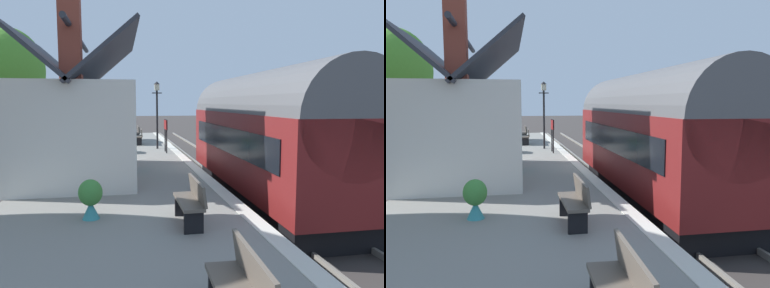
# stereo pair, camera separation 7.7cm
# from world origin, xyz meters

# --- Properties ---
(ground_plane) EXTENTS (160.00, 160.00, 0.00)m
(ground_plane) POSITION_xyz_m (0.00, 0.00, 0.00)
(ground_plane) COLOR #383330
(platform) EXTENTS (32.00, 5.65, 0.95)m
(platform) POSITION_xyz_m (0.00, 3.83, 0.48)
(platform) COLOR gray
(platform) RESTS_ON ground
(platform_edge_coping) EXTENTS (32.00, 0.36, 0.02)m
(platform_edge_coping) POSITION_xyz_m (0.00, 1.18, 0.96)
(platform_edge_coping) COLOR beige
(platform_edge_coping) RESTS_ON platform
(rail_near) EXTENTS (52.00, 0.08, 0.14)m
(rail_near) POSITION_xyz_m (0.00, -1.62, 0.07)
(rail_near) COLOR gray
(rail_near) RESTS_ON ground
(rail_far) EXTENTS (52.00, 0.08, 0.14)m
(rail_far) POSITION_xyz_m (0.00, -0.18, 0.07)
(rail_far) COLOR gray
(rail_far) RESTS_ON ground
(train) EXTENTS (10.13, 2.73, 4.32)m
(train) POSITION_xyz_m (-1.77, -0.90, 2.22)
(train) COLOR black
(train) RESTS_ON ground
(station_building) EXTENTS (6.33, 3.59, 5.65)m
(station_building) POSITION_xyz_m (-0.93, 5.07, 2.57)
(station_building) COLOR silver
(station_building) RESTS_ON platform
(bench_platform_end) EXTENTS (1.41, 0.46, 0.88)m
(bench_platform_end) POSITION_xyz_m (10.39, 2.82, 1.43)
(bench_platform_end) COLOR brown
(bench_platform_end) RESTS_ON platform
(bench_mid_platform) EXTENTS (1.40, 0.44, 0.88)m
(bench_mid_platform) POSITION_xyz_m (-6.43, 2.47, 1.43)
(bench_mid_platform) COLOR brown
(bench_mid_platform) RESTS_ON platform
(bench_by_lamp) EXTENTS (1.42, 0.49, 0.88)m
(bench_by_lamp) POSITION_xyz_m (7.90, 2.78, 1.43)
(bench_by_lamp) COLOR brown
(bench_by_lamp) RESTS_ON platform
(planter_edge_far) EXTENTS (0.48, 0.48, 0.78)m
(planter_edge_far) POSITION_xyz_m (3.60, 4.85, 1.40)
(planter_edge_far) COLOR teal
(planter_edge_far) RESTS_ON platform
(planter_bench_right) EXTENTS (0.49, 0.49, 0.82)m
(planter_bench_right) POSITION_xyz_m (-5.74, 4.43, 1.40)
(planter_bench_right) COLOR teal
(planter_bench_right) RESTS_ON platform
(planter_by_door) EXTENTS (0.60, 0.60, 0.94)m
(planter_by_door) POSITION_xyz_m (6.44, 5.53, 1.45)
(planter_by_door) COLOR teal
(planter_by_door) RESTS_ON platform
(planter_under_sign) EXTENTS (1.04, 0.32, 0.59)m
(planter_under_sign) POSITION_xyz_m (4.42, 3.41, 1.23)
(planter_under_sign) COLOR teal
(planter_under_sign) RESTS_ON platform
(lamp_post_platform) EXTENTS (0.32, 0.50, 3.42)m
(lamp_post_platform) POSITION_xyz_m (5.74, 1.97, 3.36)
(lamp_post_platform) COLOR black
(lamp_post_platform) RESTS_ON platform
(station_sign_board) EXTENTS (0.96, 0.06, 1.57)m
(station_sign_board) POSITION_xyz_m (4.22, 1.71, 2.14)
(station_sign_board) COLOR black
(station_sign_board) RESTS_ON platform
(tree_mid_background) EXTENTS (4.55, 4.59, 7.84)m
(tree_mid_background) POSITION_xyz_m (11.27, 10.59, 5.26)
(tree_mid_background) COLOR #4C3828
(tree_mid_background) RESTS_ON ground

